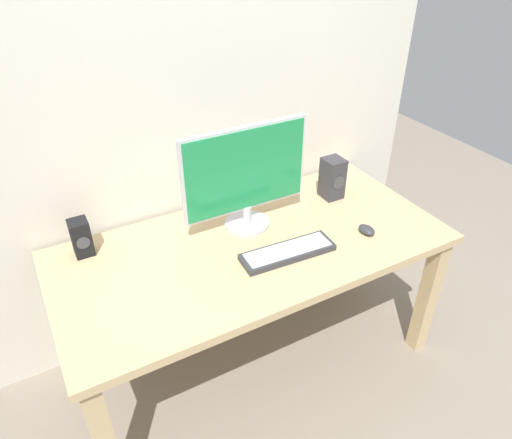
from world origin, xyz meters
TOP-DOWN VIEW (x-y plane):
  - ground_plane at (0.00, 0.00)m, footprint 6.00×6.00m
  - wall_back at (0.00, 0.43)m, footprint 2.29×0.04m
  - desk at (0.00, 0.00)m, footprint 1.65×0.78m
  - monitor at (0.05, 0.15)m, footprint 0.57×0.20m
  - keyboard_primary at (0.09, -0.13)m, footprint 0.40×0.14m
  - mouse at (0.47, -0.17)m, footprint 0.06×0.09m
  - speaker_right at (0.52, 0.16)m, footprint 0.09×0.10m
  - speaker_left at (-0.64, 0.28)m, footprint 0.08×0.08m

SIDE VIEW (x-z plane):
  - ground_plane at x=0.00m, z-range 0.00..0.00m
  - desk at x=0.00m, z-range 0.26..0.97m
  - keyboard_primary at x=0.09m, z-range 0.71..0.74m
  - mouse at x=0.47m, z-range 0.71..0.74m
  - speaker_left at x=-0.64m, z-range 0.71..0.86m
  - speaker_right at x=0.52m, z-range 0.71..0.91m
  - monitor at x=0.05m, z-range 0.72..1.19m
  - wall_back at x=0.00m, z-range 0.00..3.00m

